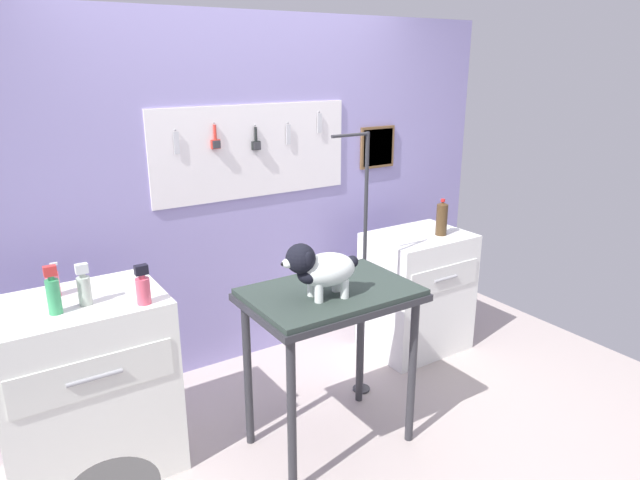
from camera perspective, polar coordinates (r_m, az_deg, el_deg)
ground at (r=3.31m, az=3.65°, el=-20.19°), size 4.40×4.00×0.04m
rear_wall_panel at (r=3.82m, az=-7.49°, el=4.56°), size 4.00×0.11×2.30m
grooming_table at (r=2.93m, az=1.07°, el=-6.93°), size 0.86×0.58×0.90m
grooming_arm at (r=3.42m, az=4.31°, el=-3.89°), size 0.29×0.11×1.63m
dog at (r=2.73m, az=-0.05°, el=-2.83°), size 0.40×0.22×0.29m
counter_left at (r=3.12m, az=-22.34°, el=-13.53°), size 0.80×0.58×0.93m
cabinet_right at (r=4.14m, az=9.62°, el=-5.12°), size 0.68×0.54×0.86m
spray_bottle_short at (r=2.75m, az=-17.28°, el=-4.56°), size 0.06×0.06×0.19m
pump_bottle_white at (r=3.00m, az=-25.16°, el=-3.96°), size 0.06×0.06×0.17m
conditioner_bottle at (r=2.78m, az=-25.11°, el=-4.85°), size 0.06×0.06×0.22m
shampoo_bottle at (r=2.83m, az=-22.52°, el=-4.40°), size 0.06×0.06×0.20m
soda_bottle at (r=3.98m, az=12.08°, el=2.13°), size 0.08×0.08×0.25m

